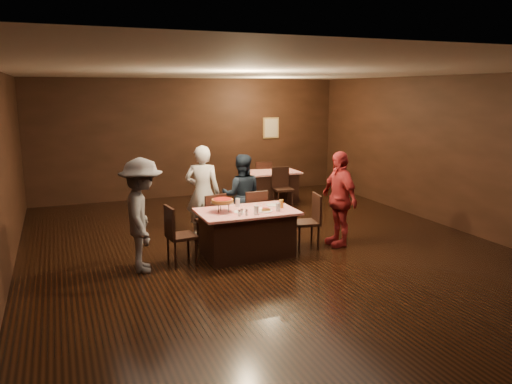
# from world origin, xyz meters

# --- Properties ---
(room) EXTENTS (10.00, 10.04, 3.02)m
(room) POSITION_xyz_m (0.00, 0.01, 2.14)
(room) COLOR black
(room) RESTS_ON ground
(main_table) EXTENTS (1.60, 1.00, 0.77)m
(main_table) POSITION_xyz_m (-0.42, -0.07, 0.39)
(main_table) COLOR #B00B0D
(main_table) RESTS_ON ground
(back_table) EXTENTS (1.30, 0.90, 0.77)m
(back_table) POSITION_xyz_m (1.56, 3.46, 0.39)
(back_table) COLOR #BB100C
(back_table) RESTS_ON ground
(chair_far_left) EXTENTS (0.51, 0.51, 0.95)m
(chair_far_left) POSITION_xyz_m (-0.82, 0.68, 0.47)
(chair_far_left) COLOR black
(chair_far_left) RESTS_ON ground
(chair_far_right) EXTENTS (0.42, 0.42, 0.95)m
(chair_far_right) POSITION_xyz_m (-0.02, 0.68, 0.47)
(chair_far_right) COLOR black
(chair_far_right) RESTS_ON ground
(chair_end_left) EXTENTS (0.47, 0.47, 0.95)m
(chair_end_left) POSITION_xyz_m (-1.52, -0.07, 0.47)
(chair_end_left) COLOR black
(chair_end_left) RESTS_ON ground
(chair_end_right) EXTENTS (0.48, 0.48, 0.95)m
(chair_end_right) POSITION_xyz_m (0.68, -0.07, 0.47)
(chair_end_right) COLOR black
(chair_end_right) RESTS_ON ground
(chair_back_near) EXTENTS (0.45, 0.45, 0.95)m
(chair_back_near) POSITION_xyz_m (1.56, 2.76, 0.47)
(chair_back_near) COLOR black
(chair_back_near) RESTS_ON ground
(chair_back_far) EXTENTS (0.46, 0.46, 0.95)m
(chair_back_far) POSITION_xyz_m (1.56, 4.06, 0.47)
(chair_back_far) COLOR black
(chair_back_far) RESTS_ON ground
(diner_white_jacket) EXTENTS (0.75, 0.64, 1.74)m
(diner_white_jacket) POSITION_xyz_m (-0.83, 1.10, 0.87)
(diner_white_jacket) COLOR silver
(diner_white_jacket) RESTS_ON ground
(diner_navy_hoodie) EXTENTS (0.91, 0.81, 1.55)m
(diner_navy_hoodie) POSITION_xyz_m (-0.08, 1.08, 0.77)
(diner_navy_hoodie) COLOR black
(diner_navy_hoodie) RESTS_ON ground
(diner_grey_knit) EXTENTS (0.80, 1.20, 1.73)m
(diner_grey_knit) POSITION_xyz_m (-2.12, -0.14, 0.87)
(diner_grey_knit) COLOR #57575D
(diner_grey_knit) RESTS_ON ground
(diner_red_shirt) EXTENTS (0.43, 0.99, 1.68)m
(diner_red_shirt) POSITION_xyz_m (1.29, -0.12, 0.84)
(diner_red_shirt) COLOR #AD292D
(diner_red_shirt) RESTS_ON ground
(pizza_stand) EXTENTS (0.38, 0.38, 0.22)m
(pizza_stand) POSITION_xyz_m (-0.82, -0.02, 0.95)
(pizza_stand) COLOR black
(pizza_stand) RESTS_ON main_table
(plate_with_slice) EXTENTS (0.25, 0.25, 0.06)m
(plate_with_slice) POSITION_xyz_m (-0.17, -0.25, 0.80)
(plate_with_slice) COLOR white
(plate_with_slice) RESTS_ON main_table
(plate_empty) EXTENTS (0.25, 0.25, 0.01)m
(plate_empty) POSITION_xyz_m (0.13, 0.08, 0.78)
(plate_empty) COLOR white
(plate_empty) RESTS_ON main_table
(glass_front_left) EXTENTS (0.08, 0.08, 0.14)m
(glass_front_left) POSITION_xyz_m (-0.37, -0.37, 0.84)
(glass_front_left) COLOR silver
(glass_front_left) RESTS_ON main_table
(glass_front_right) EXTENTS (0.08, 0.08, 0.14)m
(glass_front_right) POSITION_xyz_m (0.03, -0.32, 0.84)
(glass_front_right) COLOR silver
(glass_front_right) RESTS_ON main_table
(glass_amber) EXTENTS (0.08, 0.08, 0.14)m
(glass_amber) POSITION_xyz_m (0.18, -0.12, 0.84)
(glass_amber) COLOR #BF7F26
(glass_amber) RESTS_ON main_table
(glass_back) EXTENTS (0.08, 0.08, 0.14)m
(glass_back) POSITION_xyz_m (-0.47, 0.23, 0.84)
(glass_back) COLOR silver
(glass_back) RESTS_ON main_table
(condiments) EXTENTS (0.17, 0.10, 0.09)m
(condiments) POSITION_xyz_m (-0.60, -0.35, 0.82)
(condiments) COLOR silver
(condiments) RESTS_ON main_table
(napkin_center) EXTENTS (0.19, 0.19, 0.01)m
(napkin_center) POSITION_xyz_m (-0.12, -0.07, 0.77)
(napkin_center) COLOR white
(napkin_center) RESTS_ON main_table
(napkin_left) EXTENTS (0.21, 0.21, 0.01)m
(napkin_left) POSITION_xyz_m (-0.57, -0.12, 0.77)
(napkin_left) COLOR white
(napkin_left) RESTS_ON main_table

